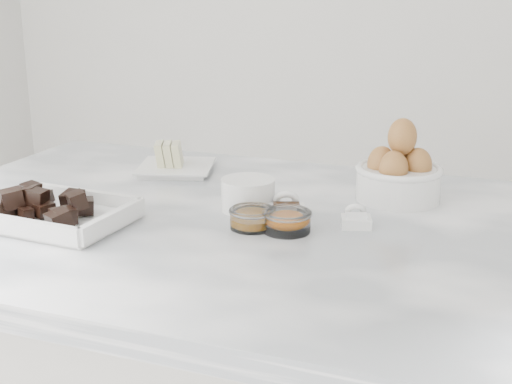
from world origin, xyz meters
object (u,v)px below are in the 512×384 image
at_px(egg_bowl, 399,174).
at_px(vanilla_spoon, 286,209).
at_px(sugar_ramekin, 248,193).
at_px(zest_bowl, 287,220).
at_px(honey_bowl, 252,218).
at_px(salt_spoon, 356,219).
at_px(chocolate_dish, 56,209).
at_px(butter_plate, 175,162).

height_order(egg_bowl, vanilla_spoon, egg_bowl).
distance_m(sugar_ramekin, zest_bowl, 0.13).
relative_size(honey_bowl, zest_bowl, 0.95).
bearing_deg(salt_spoon, chocolate_dish, -160.60).
height_order(egg_bowl, zest_bowl, egg_bowl).
relative_size(honey_bowl, salt_spoon, 1.12).
bearing_deg(butter_plate, sugar_ramekin, -37.70).
bearing_deg(honey_bowl, egg_bowl, 50.70).
bearing_deg(honey_bowl, sugar_ramekin, 115.78).
xyz_separation_m(zest_bowl, vanilla_spoon, (-0.02, 0.06, -0.00)).
xyz_separation_m(chocolate_dish, butter_plate, (0.03, 0.35, -0.00)).
relative_size(honey_bowl, vanilla_spoon, 0.87).
bearing_deg(zest_bowl, salt_spoon, 34.01).
bearing_deg(vanilla_spoon, honey_bowl, -118.46).
bearing_deg(sugar_ramekin, honey_bowl, -64.22).
bearing_deg(vanilla_spoon, butter_plate, 147.41).
bearing_deg(vanilla_spoon, salt_spoon, 1.14).
bearing_deg(zest_bowl, chocolate_dish, -165.05).
relative_size(egg_bowl, vanilla_spoon, 1.79).
distance_m(egg_bowl, zest_bowl, 0.27).
height_order(butter_plate, sugar_ramekin, butter_plate).
bearing_deg(zest_bowl, honey_bowl, -176.93).
distance_m(honey_bowl, zest_bowl, 0.06).
bearing_deg(salt_spoon, sugar_ramekin, 175.67).
height_order(sugar_ramekin, egg_bowl, egg_bowl).
bearing_deg(chocolate_dish, honey_bowl, 17.08).
relative_size(sugar_ramekin, egg_bowl, 0.59).
bearing_deg(sugar_ramekin, egg_bowl, 33.24).
xyz_separation_m(vanilla_spoon, salt_spoon, (0.12, 0.00, -0.00)).
bearing_deg(salt_spoon, egg_bowl, 77.14).
distance_m(sugar_ramekin, honey_bowl, 0.09).
bearing_deg(honey_bowl, zest_bowl, 3.07).
relative_size(egg_bowl, salt_spoon, 2.32).
bearing_deg(chocolate_dish, sugar_ramekin, 33.53).
bearing_deg(vanilla_spoon, egg_bowl, 47.21).
relative_size(chocolate_dish, vanilla_spoon, 2.79).
distance_m(chocolate_dish, butter_plate, 0.36).
bearing_deg(butter_plate, vanilla_spoon, -32.59).
bearing_deg(honey_bowl, chocolate_dish, -162.92).
height_order(honey_bowl, vanilla_spoon, vanilla_spoon).
height_order(sugar_ramekin, zest_bowl, sugar_ramekin).
bearing_deg(egg_bowl, chocolate_dish, -146.60).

